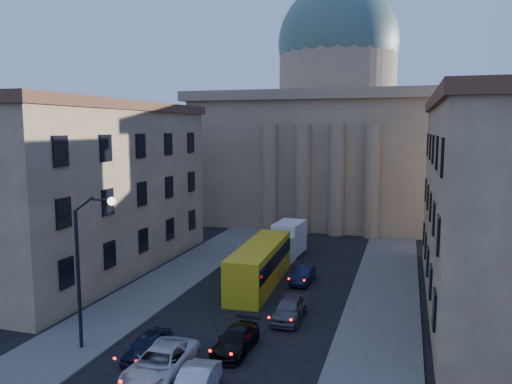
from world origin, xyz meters
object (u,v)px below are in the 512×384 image
street_lamp (86,259)px  box_truck (287,241)px  city_bus (260,263)px  car_left_near (148,346)px

street_lamp → box_truck: (5.83, 23.23, -3.71)m
street_lamp → box_truck: bearing=75.9°
city_bus → box_truck: size_ratio=1.91×
car_left_near → city_bus: 14.26m
street_lamp → city_bus: street_lamp is taller
street_lamp → city_bus: 15.80m
city_bus → box_truck: (0.02, 8.97, -0.20)m
street_lamp → car_left_near: (3.54, 0.23, -4.62)m
car_left_near → box_truck: size_ratio=0.63×
street_lamp → city_bus: bearing=67.8°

